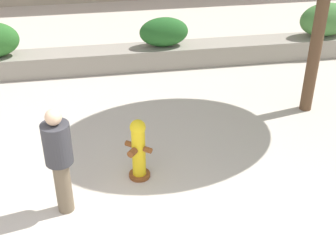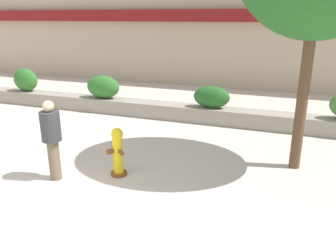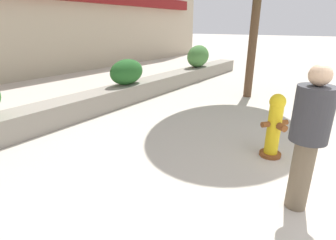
% 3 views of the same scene
% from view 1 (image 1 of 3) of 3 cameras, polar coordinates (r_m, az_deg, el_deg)
% --- Properties ---
extents(planter_wall_low, '(18.00, 0.70, 0.50)m').
position_cam_1_polar(planter_wall_low, '(11.45, -10.41, 7.10)').
color(planter_wall_low, gray).
rests_on(planter_wall_low, ground).
extents(hedge_bush_2, '(1.17, 0.58, 0.71)m').
position_cam_1_polar(hedge_bush_2, '(11.34, -0.51, 10.68)').
color(hedge_bush_2, '#235B23').
rests_on(hedge_bush_2, planter_wall_low).
extents(hedge_bush_3, '(1.35, 0.64, 0.85)m').
position_cam_1_polar(hedge_bush_3, '(12.58, 18.67, 11.51)').
color(hedge_bush_3, '#427538').
rests_on(hedge_bush_3, planter_wall_low).
extents(fire_hydrant, '(0.49, 0.49, 1.08)m').
position_cam_1_polar(fire_hydrant, '(7.49, -3.63, -3.53)').
color(fire_hydrant, brown).
rests_on(fire_hydrant, ground).
extents(pedestrian, '(0.42, 0.42, 1.73)m').
position_cam_1_polar(pedestrian, '(6.75, -13.16, -4.26)').
color(pedestrian, brown).
rests_on(pedestrian, ground).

